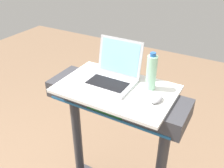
% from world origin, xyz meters
% --- Properties ---
extents(desk_board, '(0.71, 0.45, 0.02)m').
position_xyz_m(desk_board, '(0.00, 0.70, 1.11)').
color(desk_board, white).
rests_on(desk_board, treadmill_base).
extents(laptop, '(0.30, 0.29, 0.25)m').
position_xyz_m(laptop, '(-0.06, 0.75, 1.17)').
color(laptop, '#B7B7BC').
rests_on(laptop, desk_board).
extents(computer_mouse, '(0.07, 0.11, 0.03)m').
position_xyz_m(computer_mouse, '(0.26, 0.68, 1.14)').
color(computer_mouse, '#B2B2B7').
rests_on(computer_mouse, desk_board).
extents(water_bottle, '(0.06, 0.06, 0.23)m').
position_xyz_m(water_bottle, '(0.18, 0.79, 1.23)').
color(water_bottle, '#9EDBB2').
rests_on(water_bottle, desk_board).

